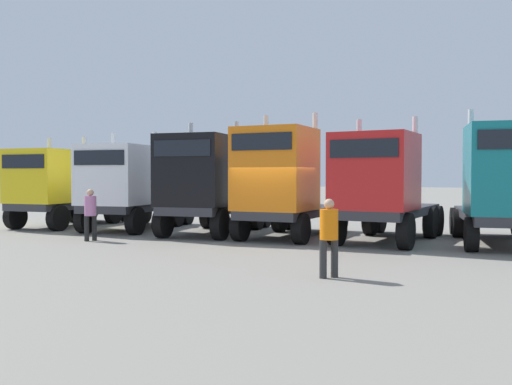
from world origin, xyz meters
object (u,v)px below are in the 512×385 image
Objects in this scene: semi_truck_black at (205,183)px; semi_truck_red at (381,187)px; semi_truck_teal at (506,185)px; semi_truck_yellow at (56,187)px; visitor_with_camera at (90,211)px; semi_truck_white at (125,186)px; visitor_in_hivis at (329,232)px; semi_truck_orange at (282,182)px.

semi_truck_black is 1.07× the size of semi_truck_red.
semi_truck_black reaches higher than semi_truck_red.
semi_truck_yellow is at bearing -98.26° from semi_truck_teal.
semi_truck_black is 4.25m from visitor_with_camera.
semi_truck_yellow is 13.94m from semi_truck_red.
semi_truck_teal reaches higher than visitor_with_camera.
semi_truck_teal reaches higher than semi_truck_white.
visitor_with_camera is (4.68, -3.39, -0.73)m from semi_truck_yellow.
visitor_with_camera reaches higher than visitor_in_hivis.
semi_truck_orange is 0.96× the size of semi_truck_red.
semi_truck_red is (13.94, -0.27, 0.11)m from semi_truck_yellow.
visitor_with_camera is at bearing -46.85° from semi_truck_black.
semi_truck_yellow is 1.06× the size of semi_truck_orange.
semi_truck_red is 0.92× the size of semi_truck_teal.
semi_truck_white reaches higher than visitor_in_hivis.
visitor_in_hivis is (0.15, -6.62, -0.87)m from semi_truck_red.
visitor_in_hivis is at bearing 50.34° from semi_truck_white.
semi_truck_red is (3.42, 0.13, -0.13)m from semi_truck_orange.
visitor_with_camera is at bearing -154.88° from visitor_in_hivis.
semi_truck_yellow is 5.82m from visitor_with_camera.
visitor_in_hivis is (6.65, -6.59, -0.95)m from semi_truck_black.
semi_truck_black is at bearing 80.82° from semi_truck_white.
semi_truck_red is 3.48× the size of visitor_with_camera.
semi_truck_black is (7.44, -0.30, 0.19)m from semi_truck_yellow.
visitor_with_camera is (-2.76, -3.09, -0.92)m from semi_truck_black.
semi_truck_orange is at bearing 164.30° from visitor_in_hivis.
visitor_in_hivis is at bearing 30.10° from semi_truck_orange.
semi_truck_white is 6.84m from semi_truck_orange.
semi_truck_yellow is 17.67m from semi_truck_teal.
semi_truck_teal is 13.49m from visitor_with_camera.
semi_truck_black reaches higher than visitor_with_camera.
semi_truck_teal is 3.77× the size of visitor_with_camera.
semi_truck_black is 3.08m from semi_truck_orange.
visitor_in_hivis is at bearing 61.18° from semi_truck_yellow.
semi_truck_white is at bearing 85.11° from semi_truck_yellow.
semi_truck_teal is at bearing 95.69° from semi_truck_orange.
semi_truck_red is 6.68m from visitor_in_hivis.
visitor_in_hivis is (10.40, -6.75, -0.81)m from semi_truck_white.
semi_truck_orange is at bearing -94.36° from semi_truck_teal.
semi_truck_orange reaches higher than visitor_with_camera.
semi_truck_black is 3.84× the size of visitor_in_hivis.
visitor_with_camera is (-12.98, -3.54, -0.90)m from semi_truck_teal.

